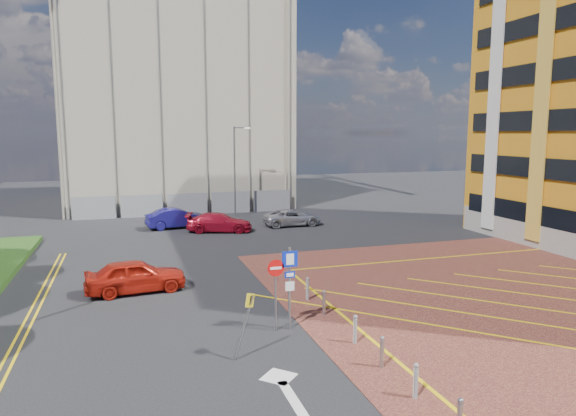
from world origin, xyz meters
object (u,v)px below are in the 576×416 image
car_silver_back (292,218)px  lamp_back (236,168)px  car_blue_back (177,218)px  warning_sign (246,317)px  car_red_back (219,222)px  sign_cluster (285,280)px  car_red_left (136,276)px

car_silver_back → lamp_back: bearing=29.1°
lamp_back → car_blue_back: size_ratio=1.68×
warning_sign → car_silver_back: size_ratio=0.48×
car_red_back → car_silver_back: car_red_back is taller
warning_sign → sign_cluster: bearing=46.0°
car_blue_back → car_red_back: 3.87m
car_blue_back → car_silver_back: (8.98, -1.75, -0.13)m
sign_cluster → car_blue_back: size_ratio=0.67×
lamp_back → car_red_back: size_ratio=1.62×
car_red_back → car_silver_back: bearing=-66.4°
car_blue_back → lamp_back: bearing=-60.9°
car_red_left → lamp_back: bearing=-29.6°
sign_cluster → car_silver_back: (7.14, 21.00, -1.30)m
sign_cluster → car_silver_back: size_ratio=0.68×
sign_cluster → car_blue_back: sign_cluster is taller
lamp_back → sign_cluster: bearing=-98.0°
warning_sign → car_red_back: 22.45m
lamp_back → car_red_left: bearing=-113.9°
lamp_back → car_red_left: 22.61m
warning_sign → car_red_left: size_ratio=0.49×
sign_cluster → car_blue_back: 22.85m
lamp_back → warning_sign: (-5.74, -29.04, -2.93)m
sign_cluster → warning_sign: (-1.95, -2.03, -0.52)m
sign_cluster → warning_sign: 2.86m
lamp_back → warning_sign: bearing=-101.2°
car_red_left → car_blue_back: (3.44, 16.14, 0.00)m
warning_sign → car_silver_back: bearing=68.4°
warning_sign → car_red_left: 9.27m
warning_sign → lamp_back: bearing=78.8°
car_red_left → car_blue_back: 16.50m
car_red_left → car_red_back: bearing=-30.7°
car_blue_back → car_red_back: (2.92, -2.54, -0.07)m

